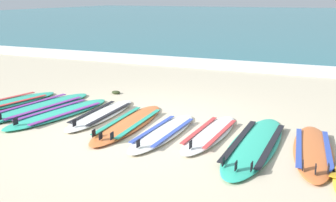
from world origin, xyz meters
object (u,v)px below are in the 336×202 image
Objects in this scene: surfboard_1 at (38,107)px; surfboard_4 at (129,123)px; surfboard_7 at (254,144)px; surfboard_5 at (164,132)px; surfboard_6 at (210,134)px; surfboard_0 at (5,104)px; surfboard_2 at (59,113)px; surfboard_8 at (313,150)px; surfboard_3 at (101,114)px.

surfboard_4 is at bearing -5.10° from surfboard_1.
surfboard_1 is 1.00× the size of surfboard_7.
surfboard_5 is 1.40m from surfboard_7.
surfboard_5 is at bearing -162.52° from surfboard_6.
surfboard_1 is 2.77m from surfboard_5.
surfboard_0 is 1.40m from surfboard_2.
surfboard_0 is 5.72m from surfboard_8.
surfboard_6 and surfboard_7 have the same top height.
surfboard_3 is at bearing 174.82° from surfboard_8.
surfboard_7 is at bearing -2.91° from surfboard_2.
surfboard_6 is 0.92× the size of surfboard_8.
surfboard_8 is (0.78, 0.08, 0.00)m from surfboard_7.
surfboard_4 is (2.83, -0.15, 0.00)m from surfboard_0.
surfboard_2 is at bearing 178.67° from surfboard_8.
surfboard_0 is 0.91× the size of surfboard_1.
surfboard_5 is 0.77× the size of surfboard_7.
surfboard_4 is 2.89m from surfboard_8.
surfboard_5 and surfboard_6 have the same top height.
surfboard_3 is 0.79× the size of surfboard_7.
surfboard_3 and surfboard_8 have the same top height.
surfboard_7 is at bearing 1.11° from surfboard_5.
surfboard_2 is 2.82m from surfboard_6.
surfboard_5 is at bearing -177.21° from surfboard_8.
surfboard_0 and surfboard_8 have the same top height.
surfboard_6 is at bearing -1.43° from surfboard_0.
surfboard_2 and surfboard_6 have the same top height.
surfboard_4 and surfboard_8 have the same top height.
surfboard_5 is (2.13, -0.21, 0.00)m from surfboard_2.
surfboard_2 is 1.18× the size of surfboard_5.
surfboard_2 is 4.32m from surfboard_8.
surfboard_1 is at bearing 175.53° from surfboard_7.
surfboard_0 is 3.54m from surfboard_5.
surfboard_1 is at bearing -176.69° from surfboard_3.
surfboard_4 is at bearing -178.05° from surfboard_6.
surfboard_0 is at bearing 178.57° from surfboard_6.
surfboard_8 is (5.71, -0.22, 0.00)m from surfboard_0.
surfboard_7 is (2.79, -0.40, 0.00)m from surfboard_3.
surfboard_1 is (0.78, 0.03, 0.00)m from surfboard_0.
surfboard_5 is (3.53, -0.32, 0.00)m from surfboard_0.
surfboard_1 is 1.32× the size of surfboard_6.
surfboard_3 is at bearing 159.17° from surfboard_4.
surfboard_2 and surfboard_4 have the same top height.
surfboard_1 is at bearing 174.90° from surfboard_4.
surfboard_4 is 1.15× the size of surfboard_6.
surfboard_0 is 1.21× the size of surfboard_6.
surfboard_7 is 0.79m from surfboard_8.
surfboard_4 is 2.11m from surfboard_7.
surfboard_7 is at bearing -14.91° from surfboard_6.
surfboard_0 is 1.00× the size of surfboard_2.
surfboard_1 and surfboard_6 have the same top height.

